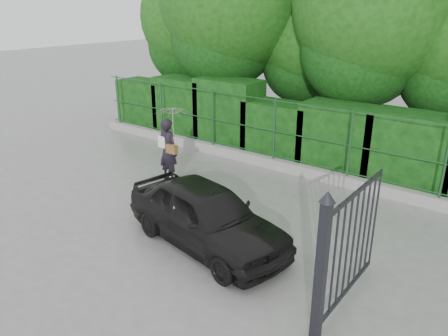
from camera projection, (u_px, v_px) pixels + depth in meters
The scene contains 8 objects.
ground at pixel (155, 220), 9.98m from camera, with size 80.00×80.00×0.00m, color gray.
kerb at pixel (262, 161), 13.27m from camera, with size 14.00×0.25×0.30m, color #9E9E99.
fence at pixel (269, 128), 12.78m from camera, with size 14.13×0.06×1.80m.
hedge at pixel (281, 126), 13.68m from camera, with size 14.20×1.20×2.30m.
trees at pixel (354, 4), 13.45m from camera, with size 17.10×6.15×8.08m.
gate at pixel (335, 254), 6.41m from camera, with size 0.22×2.33×2.36m.
woman at pixel (171, 134), 11.69m from camera, with size 0.93×0.92×2.10m.
car at pixel (206, 215), 8.75m from camera, with size 1.55×3.85×1.31m, color black.
Camera 1 is at (6.66, -6.13, 4.64)m, focal length 35.00 mm.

